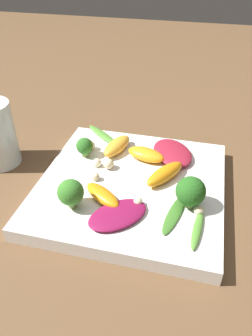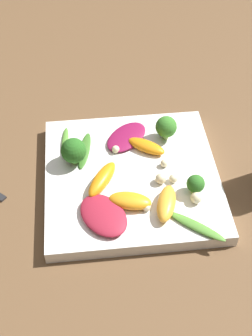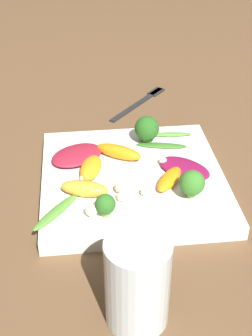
% 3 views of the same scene
% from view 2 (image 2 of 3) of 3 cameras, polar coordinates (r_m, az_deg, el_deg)
% --- Properties ---
extents(ground_plane, '(2.40, 2.40, 0.00)m').
position_cam_2_polar(ground_plane, '(0.77, 0.70, -1.78)').
color(ground_plane, brown).
extents(plate, '(0.28, 0.28, 0.02)m').
position_cam_2_polar(plate, '(0.77, 0.71, -1.22)').
color(plate, white).
rests_on(plate, ground_plane).
extents(radicchio_leaf_0, '(0.11, 0.10, 0.01)m').
position_cam_2_polar(radicchio_leaf_0, '(0.70, -2.76, -5.75)').
color(radicchio_leaf_0, maroon).
rests_on(radicchio_leaf_0, plate).
extents(radicchio_leaf_1, '(0.10, 0.10, 0.01)m').
position_cam_2_polar(radicchio_leaf_1, '(0.81, -0.07, 3.81)').
color(radicchio_leaf_1, maroon).
rests_on(radicchio_leaf_1, plate).
extents(orange_segment_0, '(0.08, 0.05, 0.02)m').
position_cam_2_polar(orange_segment_0, '(0.71, 4.95, -4.32)').
color(orange_segment_0, '#FCAD33').
rests_on(orange_segment_0, plate).
extents(orange_segment_1, '(0.05, 0.07, 0.02)m').
position_cam_2_polar(orange_segment_1, '(0.71, 0.50, -4.01)').
color(orange_segment_1, orange).
rests_on(orange_segment_1, plate).
extents(orange_segment_2, '(0.06, 0.07, 0.02)m').
position_cam_2_polar(orange_segment_2, '(0.79, 2.49, 2.68)').
color(orange_segment_2, orange).
rests_on(orange_segment_2, plate).
extents(orange_segment_3, '(0.08, 0.06, 0.02)m').
position_cam_2_polar(orange_segment_3, '(0.74, -2.92, -1.38)').
color(orange_segment_3, orange).
rests_on(orange_segment_3, plate).
extents(broccoli_floret_0, '(0.03, 0.03, 0.03)m').
position_cam_2_polar(broccoli_floret_0, '(0.73, 8.48, -1.96)').
color(broccoli_floret_0, '#7A9E51').
rests_on(broccoli_floret_0, plate).
extents(broccoli_floret_1, '(0.04, 0.04, 0.05)m').
position_cam_2_polar(broccoli_floret_1, '(0.76, -6.41, 2.08)').
color(broccoli_floret_1, '#84AD5B').
rests_on(broccoli_floret_1, plate).
extents(broccoli_floret_2, '(0.04, 0.04, 0.04)m').
position_cam_2_polar(broccoli_floret_2, '(0.80, 4.92, 4.99)').
color(broccoli_floret_2, '#84AD5B').
rests_on(broccoli_floret_2, plate).
extents(arugula_sprig_0, '(0.07, 0.08, 0.01)m').
position_cam_2_polar(arugula_sprig_0, '(0.70, 8.55, -7.02)').
color(arugula_sprig_0, '#518E33').
rests_on(arugula_sprig_0, plate).
extents(arugula_sprig_1, '(0.09, 0.03, 0.00)m').
position_cam_2_polar(arugula_sprig_1, '(0.79, -5.07, 2.15)').
color(arugula_sprig_1, '#3D7528').
rests_on(arugula_sprig_1, plate).
extents(arugula_sprig_2, '(0.08, 0.02, 0.01)m').
position_cam_2_polar(arugula_sprig_2, '(0.81, -7.45, 3.08)').
color(arugula_sprig_2, '#518E33').
rests_on(arugula_sprig_2, plate).
extents(macadamia_nut_0, '(0.01, 0.01, 0.01)m').
position_cam_2_polar(macadamia_nut_0, '(0.74, 5.80, -1.27)').
color(macadamia_nut_0, beige).
rests_on(macadamia_nut_0, plate).
extents(macadamia_nut_1, '(0.02, 0.02, 0.02)m').
position_cam_2_polar(macadamia_nut_1, '(0.74, 4.27, -1.29)').
color(macadamia_nut_1, beige).
rests_on(macadamia_nut_1, plate).
extents(macadamia_nut_2, '(0.01, 0.01, 0.01)m').
position_cam_2_polar(macadamia_nut_2, '(0.77, 4.70, 0.58)').
color(macadamia_nut_2, beige).
rests_on(macadamia_nut_2, plate).
extents(macadamia_nut_3, '(0.01, 0.01, 0.01)m').
position_cam_2_polar(macadamia_nut_3, '(0.78, -7.37, 1.70)').
color(macadamia_nut_3, beige).
rests_on(macadamia_nut_3, plate).
extents(macadamia_nut_4, '(0.01, 0.01, 0.01)m').
position_cam_2_polar(macadamia_nut_4, '(0.79, -1.26, 2.29)').
color(macadamia_nut_4, beige).
rests_on(macadamia_nut_4, plate).
extents(macadamia_nut_5, '(0.01, 0.01, 0.01)m').
position_cam_2_polar(macadamia_nut_5, '(0.71, 2.51, -4.81)').
color(macadamia_nut_5, beige).
rests_on(macadamia_nut_5, plate).
extents(macadamia_nut_6, '(0.02, 0.02, 0.02)m').
position_cam_2_polar(macadamia_nut_6, '(0.72, 8.57, -3.61)').
color(macadamia_nut_6, beige).
rests_on(macadamia_nut_6, plate).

